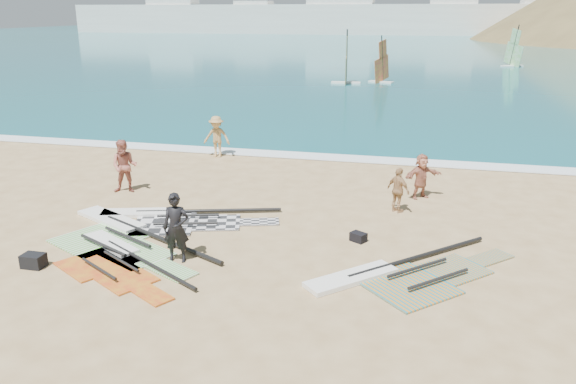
% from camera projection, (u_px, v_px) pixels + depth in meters
% --- Properties ---
extents(ground, '(300.00, 300.00, 0.00)m').
position_uv_depth(ground, '(246.00, 278.00, 14.02)').
color(ground, tan).
rests_on(ground, ground).
extents(sea, '(300.00, 240.00, 0.06)m').
position_uv_depth(sea, '(410.00, 38.00, 136.12)').
color(sea, '#0D5C5E').
rests_on(sea, ground).
extents(surf_line, '(300.00, 1.20, 0.04)m').
position_uv_depth(surf_line, '(328.00, 158.00, 25.39)').
color(surf_line, white).
rests_on(surf_line, ground).
extents(far_town, '(160.00, 8.00, 12.00)m').
position_uv_depth(far_town, '(356.00, 18.00, 154.88)').
color(far_town, white).
rests_on(far_town, ground).
extents(rig_grey, '(5.95, 3.24, 0.20)m').
position_uv_depth(rig_grey, '(174.00, 218.00, 17.90)').
color(rig_grey, '#262729').
rests_on(rig_grey, ground).
extents(rig_green, '(5.97, 4.43, 0.21)m').
position_uv_depth(rig_green, '(120.00, 235.00, 16.54)').
color(rig_green, green).
rests_on(rig_green, ground).
extents(rig_orange, '(5.23, 4.72, 0.20)m').
position_uv_depth(rig_orange, '(401.00, 275.00, 14.05)').
color(rig_orange, orange).
rests_on(rig_orange, ground).
extents(rig_red, '(4.50, 3.69, 0.20)m').
position_uv_depth(rig_red, '(115.00, 259.00, 14.92)').
color(rig_red, red).
rests_on(rig_red, ground).
extents(gear_bag_near, '(0.57, 0.42, 0.36)m').
position_uv_depth(gear_bag_near, '(33.00, 261.00, 14.54)').
color(gear_bag_near, black).
rests_on(gear_bag_near, ground).
extents(gear_bag_far, '(0.53, 0.49, 0.26)m').
position_uv_depth(gear_bag_far, '(358.00, 237.00, 16.18)').
color(gear_bag_far, black).
rests_on(gear_bag_far, ground).
extents(person_wetsuit, '(0.76, 0.57, 1.88)m').
position_uv_depth(person_wetsuit, '(176.00, 228.00, 14.67)').
color(person_wetsuit, black).
rests_on(person_wetsuit, ground).
extents(beachgoer_left, '(1.10, 0.95, 1.95)m').
position_uv_depth(beachgoer_left, '(125.00, 166.00, 20.34)').
color(beachgoer_left, '#AA5F51').
rests_on(beachgoer_left, ground).
extents(beachgoer_mid, '(1.24, 0.76, 1.87)m').
position_uv_depth(beachgoer_mid, '(217.00, 137.00, 25.33)').
color(beachgoer_mid, tan).
rests_on(beachgoer_mid, ground).
extents(beachgoer_back, '(0.93, 0.84, 1.52)m').
position_uv_depth(beachgoer_back, '(398.00, 190.00, 18.35)').
color(beachgoer_back, tan).
rests_on(beachgoer_back, ground).
extents(beachgoer_right, '(1.48, 1.27, 1.61)m').
position_uv_depth(beachgoer_right, '(421.00, 176.00, 19.75)').
color(beachgoer_right, '#B97157').
rests_on(beachgoer_right, ground).
extents(windsurfer_left, '(2.72, 3.25, 4.86)m').
position_uv_depth(windsurfer_left, '(346.00, 68.00, 50.66)').
color(windsurfer_left, white).
rests_on(windsurfer_left, ground).
extents(windsurfer_centre, '(2.44, 2.68, 4.31)m').
position_uv_depth(windsurfer_centre, '(382.00, 69.00, 51.30)').
color(windsurfer_centre, white).
rests_on(windsurfer_centre, ground).
extents(windsurfer_right, '(2.70, 2.87, 4.88)m').
position_uv_depth(windsurfer_right, '(513.00, 55.00, 66.17)').
color(windsurfer_right, white).
rests_on(windsurfer_right, ground).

